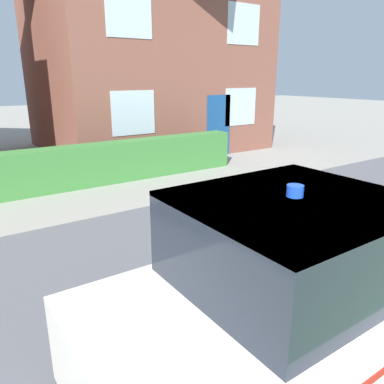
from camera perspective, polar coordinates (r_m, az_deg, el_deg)
name	(u,v)px	position (r m, az deg, el deg)	size (l,w,h in m)	color
road_strip	(250,258)	(5.96, 8.80, -9.94)	(28.00, 6.09, 0.01)	#5B5B60
garden_hedge	(75,167)	(9.85, -17.39, 3.65)	(9.38, 0.58, 1.05)	#3D7F38
police_car	(304,289)	(3.79, 16.75, -13.97)	(4.44, 1.84, 1.84)	black
house_right	(144,31)	(15.34, -7.25, 23.19)	(8.06, 6.64, 8.49)	brown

